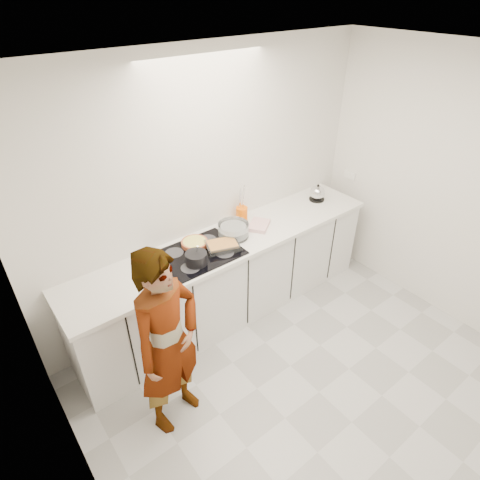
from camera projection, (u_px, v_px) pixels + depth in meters
floor at (319, 392)px, 3.46m from camera, size 3.60×3.20×0.00m
ceiling at (375, 72)px, 2.03m from camera, size 3.60×3.20×0.00m
wall_back at (209, 191)px, 3.80m from camera, size 3.60×0.00×2.60m
wall_left at (78, 424)px, 1.82m from camera, size 0.00×3.20×2.60m
wall_right at (467, 198)px, 3.68m from camera, size 0.02×3.20×2.60m
base_cabinets at (230, 279)px, 4.07m from camera, size 3.20×0.58×0.87m
countertop at (229, 242)px, 3.82m from camera, size 3.24×0.64×0.04m
hob at (199, 253)px, 3.61m from camera, size 0.72×0.54×0.01m
tart_dish at (195, 243)px, 3.70m from camera, size 0.32×0.32×0.04m
saucepan at (196, 258)px, 3.44m from camera, size 0.25×0.25×0.18m
baking_dish at (222, 245)px, 3.65m from camera, size 0.34×0.30×0.06m
mixing_bowl at (233, 231)px, 3.83m from camera, size 0.31×0.31×0.14m
tea_towel at (259, 225)px, 3.99m from camera, size 0.30×0.29×0.04m
kettle at (317, 193)px, 4.44m from camera, size 0.20×0.20×0.19m
utensil_crock at (242, 214)px, 4.08m from camera, size 0.14×0.14×0.15m
cook at (168, 344)px, 2.87m from camera, size 0.67×0.54×1.60m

